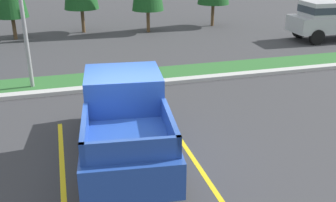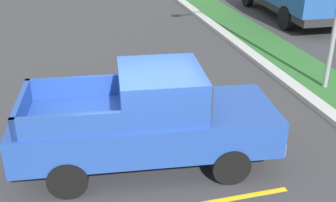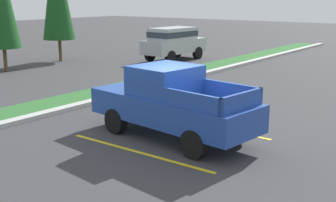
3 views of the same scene
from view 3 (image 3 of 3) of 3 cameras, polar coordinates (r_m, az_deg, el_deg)
ground_plane at (r=13.01m, az=1.12°, el=-4.63°), size 120.00×120.00×0.00m
parking_line_near at (r=11.78m, az=-3.91°, el=-6.61°), size 0.12×4.80×0.01m
parking_line_far at (r=14.14m, az=4.35°, el=-3.17°), size 0.12×4.80×0.01m
curb_strip at (r=16.32m, az=-13.25°, el=-0.99°), size 56.00×0.40×0.15m
grass_median at (r=17.17m, az=-15.60°, el=-0.57°), size 56.00×1.80×0.06m
pickup_truck_main at (r=12.67m, az=0.45°, el=-0.24°), size 2.50×5.41×2.10m
suv_distant at (r=28.56m, az=0.74°, el=7.78°), size 4.69×2.14×2.10m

